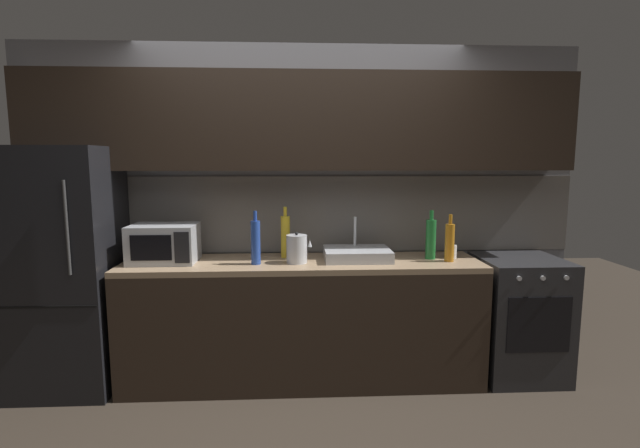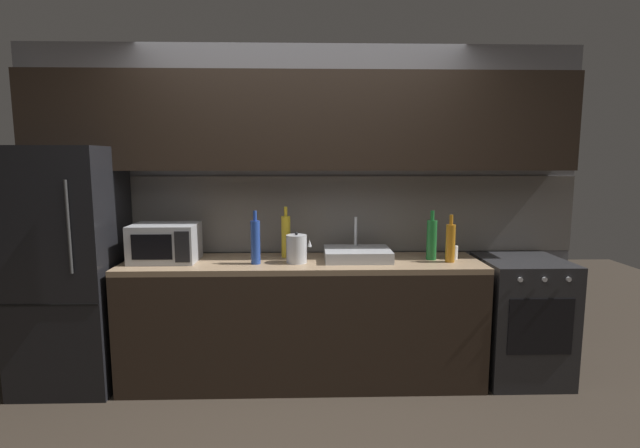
% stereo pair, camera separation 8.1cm
% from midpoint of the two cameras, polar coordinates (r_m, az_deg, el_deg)
% --- Properties ---
extents(back_wall, '(4.32, 0.44, 2.50)m').
position_cam_midpoint_polar(back_wall, '(3.65, -1.50, 6.55)').
color(back_wall, slate).
rests_on(back_wall, ground).
extents(counter_run, '(2.58, 0.60, 0.90)m').
position_cam_midpoint_polar(counter_run, '(3.55, -1.43, -11.58)').
color(counter_run, black).
rests_on(counter_run, ground).
extents(refrigerator, '(0.68, 0.69, 1.72)m').
position_cam_midpoint_polar(refrigerator, '(3.82, -27.46, -4.71)').
color(refrigerator, black).
rests_on(refrigerator, ground).
extents(oven_range, '(0.60, 0.62, 0.90)m').
position_cam_midpoint_polar(oven_range, '(3.91, 23.65, -10.42)').
color(oven_range, '#232326').
rests_on(oven_range, ground).
extents(microwave, '(0.46, 0.35, 0.27)m').
position_cam_midpoint_polar(microwave, '(3.56, -17.60, -2.17)').
color(microwave, '#A8AAAF').
rests_on(microwave, counter_run).
extents(sink_basin, '(0.48, 0.38, 0.30)m').
position_cam_midpoint_polar(sink_basin, '(3.47, 5.20, -3.64)').
color(sink_basin, '#ADAFB5').
rests_on(sink_basin, counter_run).
extents(kettle, '(0.18, 0.15, 0.22)m').
position_cam_midpoint_polar(kettle, '(3.35, -2.15, -3.01)').
color(kettle, '#B7BABF').
rests_on(kettle, counter_run).
extents(wine_bottle_amber, '(0.07, 0.07, 0.34)m').
position_cam_midpoint_polar(wine_bottle_amber, '(3.50, 16.14, -2.17)').
color(wine_bottle_amber, '#B27019').
rests_on(wine_bottle_amber, counter_run).
extents(wine_bottle_green, '(0.07, 0.07, 0.36)m').
position_cam_midpoint_polar(wine_bottle_green, '(3.55, 13.99, -1.78)').
color(wine_bottle_green, '#1E6B2D').
rests_on(wine_bottle_green, counter_run).
extents(wine_bottle_yellow, '(0.07, 0.07, 0.38)m').
position_cam_midpoint_polar(wine_bottle_yellow, '(3.53, -3.49, -1.45)').
color(wine_bottle_yellow, gold).
rests_on(wine_bottle_yellow, counter_run).
extents(wine_bottle_blue, '(0.07, 0.07, 0.38)m').
position_cam_midpoint_polar(wine_bottle_blue, '(3.32, -7.12, -2.12)').
color(wine_bottle_blue, '#234299').
rests_on(wine_bottle_blue, counter_run).
extents(mug_white, '(0.07, 0.07, 0.10)m').
position_cam_midpoint_polar(mug_white, '(3.63, 16.40, -3.28)').
color(mug_white, silver).
rests_on(mug_white, counter_run).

